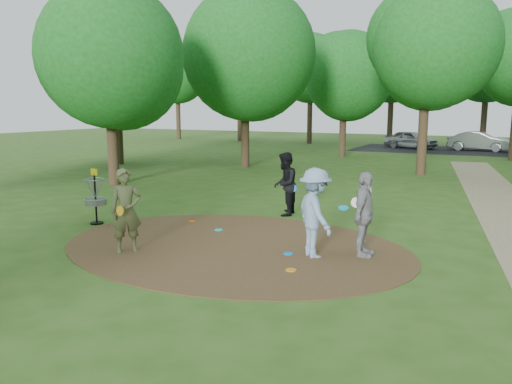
% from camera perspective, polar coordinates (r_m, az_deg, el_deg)
% --- Properties ---
extents(ground, '(100.00, 100.00, 0.00)m').
position_cam_1_polar(ground, '(11.71, -2.63, -6.20)').
color(ground, '#2D5119').
rests_on(ground, ground).
extents(dirt_clearing, '(8.40, 8.40, 0.02)m').
position_cam_1_polar(dirt_clearing, '(11.71, -2.63, -6.16)').
color(dirt_clearing, '#47301C').
rests_on(dirt_clearing, ground).
extents(parking_lot, '(14.00, 8.00, 0.01)m').
position_cam_1_polar(parking_lot, '(40.12, 21.40, 4.46)').
color(parking_lot, black).
rests_on(parking_lot, ground).
extents(player_observer_with_disc, '(0.79, 0.81, 1.88)m').
position_cam_1_polar(player_observer_with_disc, '(11.40, -14.62, -2.09)').
color(player_observer_with_disc, '#535C35').
rests_on(player_observer_with_disc, ground).
extents(player_throwing_with_disc, '(1.44, 1.40, 1.94)m').
position_cam_1_polar(player_throwing_with_disc, '(10.74, 6.78, -2.40)').
color(player_throwing_with_disc, '#7C99B9').
rests_on(player_throwing_with_disc, ground).
extents(player_walking_with_disc, '(0.88, 1.04, 1.89)m').
position_cam_1_polar(player_walking_with_disc, '(14.83, 3.32, 0.91)').
color(player_walking_with_disc, black).
rests_on(player_walking_with_disc, ground).
extents(player_waiting_with_disc, '(0.52, 1.09, 1.86)m').
position_cam_1_polar(player_waiting_with_disc, '(10.94, 12.25, -2.54)').
color(player_waiting_with_disc, gray).
rests_on(player_waiting_with_disc, ground).
extents(disc_ground_cyan, '(0.22, 0.22, 0.02)m').
position_cam_1_polar(disc_ground_cyan, '(13.12, -4.29, -4.34)').
color(disc_ground_cyan, '#1AD5C4').
rests_on(disc_ground_cyan, dirt_clearing).
extents(disc_ground_blue, '(0.22, 0.22, 0.02)m').
position_cam_1_polar(disc_ground_blue, '(11.05, 3.71, -7.04)').
color(disc_ground_blue, '#0D88E2').
rests_on(disc_ground_blue, dirt_clearing).
extents(disc_ground_red, '(0.22, 0.22, 0.02)m').
position_cam_1_polar(disc_ground_red, '(14.14, -7.29, -3.37)').
color(disc_ground_red, '#C74613').
rests_on(disc_ground_red, dirt_clearing).
extents(car_left, '(4.36, 2.71, 1.38)m').
position_cam_1_polar(car_left, '(40.93, 17.30, 5.75)').
color(car_left, '#9B9DA2').
rests_on(car_left, ground).
extents(car_right, '(4.43, 1.89, 1.42)m').
position_cam_1_polar(car_right, '(40.27, 24.13, 5.31)').
color(car_right, '#94989B').
rests_on(car_right, ground).
extents(disc_ground_orange, '(0.22, 0.22, 0.02)m').
position_cam_1_polar(disc_ground_orange, '(9.99, 4.03, -8.88)').
color(disc_ground_orange, orange).
rests_on(disc_ground_orange, dirt_clearing).
extents(disc_golf_basket, '(0.63, 0.63, 1.54)m').
position_cam_1_polar(disc_golf_basket, '(14.42, -17.90, -0.08)').
color(disc_golf_basket, black).
rests_on(disc_golf_basket, ground).
extents(tree_ring, '(37.09, 44.93, 9.12)m').
position_cam_1_polar(tree_ring, '(20.58, 9.97, 15.15)').
color(tree_ring, '#332316').
rests_on(tree_ring, ground).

